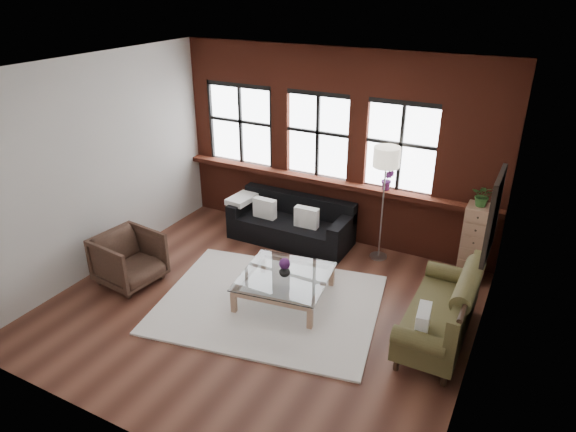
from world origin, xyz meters
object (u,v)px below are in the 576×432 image
at_px(floor_lamp, 383,200).
at_px(coffee_table, 285,288).
at_px(vintage_settee, 440,306).
at_px(vase, 285,271).
at_px(dark_sofa, 291,221).
at_px(drawer_chest, 475,243).
at_px(armchair, 129,259).

bearing_deg(floor_lamp, coffee_table, -114.00).
xyz_separation_m(vintage_settee, coffee_table, (-2.09, -0.12, -0.29)).
xyz_separation_m(vase, floor_lamp, (0.79, 1.77, 0.54)).
bearing_deg(dark_sofa, drawer_chest, 3.40).
xyz_separation_m(coffee_table, drawer_chest, (2.21, 1.79, 0.41)).
bearing_deg(dark_sofa, vase, -65.34).
bearing_deg(dark_sofa, floor_lamp, 5.82).
bearing_deg(vase, drawer_chest, 38.97).
height_order(dark_sofa, coffee_table, dark_sofa).
xyz_separation_m(dark_sofa, drawer_chest, (2.95, 0.18, 0.22)).
bearing_deg(floor_lamp, drawer_chest, 0.78).
relative_size(armchair, vase, 5.17).
bearing_deg(armchair, dark_sofa, -27.01).
bearing_deg(armchair, floor_lamp, -44.81).
relative_size(dark_sofa, vintage_settee, 1.14).
relative_size(vintage_settee, floor_lamp, 0.90).
bearing_deg(drawer_chest, vintage_settee, -94.26).
xyz_separation_m(vase, drawer_chest, (2.21, 1.79, 0.13)).
height_order(armchair, coffee_table, armchair).
height_order(vintage_settee, coffee_table, vintage_settee).
distance_m(vintage_settee, drawer_chest, 1.68).
distance_m(armchair, floor_lamp, 3.93).
relative_size(vase, floor_lamp, 0.08).
bearing_deg(vase, floor_lamp, 66.00).
bearing_deg(vase, coffee_table, 116.57).
distance_m(dark_sofa, vintage_settee, 3.20).
height_order(dark_sofa, vase, dark_sofa).
distance_m(vase, drawer_chest, 2.85).
bearing_deg(drawer_chest, coffee_table, -141.03).
height_order(dark_sofa, vintage_settee, vintage_settee).
distance_m(armchair, coffee_table, 2.35).
bearing_deg(dark_sofa, armchair, -123.73).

